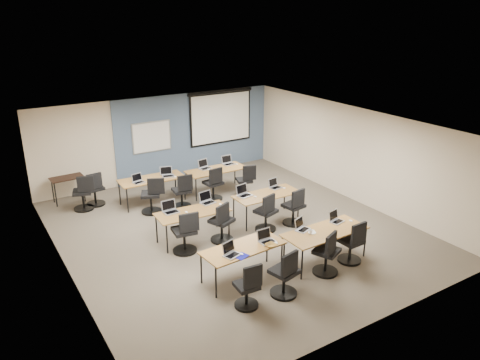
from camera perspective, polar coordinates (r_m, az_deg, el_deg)
floor at (r=11.87m, az=-0.85°, el=-6.07°), size 8.00×9.00×0.02m
ceiling at (r=10.94m, az=-0.92°, el=6.71°), size 8.00×9.00×0.02m
wall_back at (r=15.19m, az=-9.74°, el=5.04°), size 8.00×0.04×2.70m
wall_front at (r=8.17m, az=15.91°, el=-9.24°), size 8.00×0.04×2.70m
wall_left at (r=10.03m, az=-20.89°, el=-4.14°), size 0.04×9.00×2.70m
wall_right at (r=13.73m, az=13.57°, el=3.12°), size 0.04×9.00×2.70m
blue_accent_panel at (r=15.66m, az=-5.47°, el=5.71°), size 5.50×0.04×2.70m
whiteboard at (r=14.99m, az=-10.72°, el=5.18°), size 1.28×0.03×0.98m
projector_screen at (r=15.91m, az=-2.35°, el=8.00°), size 2.40×0.10×1.82m
training_table_front_left at (r=9.55m, az=0.40°, el=-8.43°), size 1.74×0.72×0.73m
training_table_front_right at (r=10.36m, az=10.34°, el=-6.31°), size 1.92×0.80×0.73m
training_table_mid_left at (r=11.17m, az=-5.77°, el=-4.07°), size 1.75×0.73×0.73m
training_table_mid_right at (r=12.16m, az=3.28°, el=-1.90°), size 1.76×0.73×0.73m
training_table_back_left at (r=13.46m, az=-10.70°, el=0.02°), size 1.84×0.76×0.73m
training_table_back_right at (r=14.00m, az=-2.92°, el=1.15°), size 1.82×0.76×0.73m
laptop_0 at (r=9.23m, az=-1.13°, el=-8.76°), size 0.32×0.28×0.25m
mouse_0 at (r=9.26m, az=0.19°, el=-9.00°), size 0.08×0.11×0.03m
task_chair_0 at (r=8.85m, az=1.00°, el=-13.20°), size 0.46×0.46×0.95m
laptop_1 at (r=9.73m, az=3.22°, el=-7.15°), size 0.33×0.28×0.25m
mouse_1 at (r=9.69m, az=4.45°, el=-7.65°), size 0.06×0.09×0.03m
task_chair_1 at (r=9.19m, az=5.54°, el=-11.68°), size 0.54×0.54×1.01m
laptop_2 at (r=10.30m, az=7.52°, el=-5.67°), size 0.32×0.27×0.24m
mouse_2 at (r=10.28m, az=8.93°, el=-6.10°), size 0.06×0.09×0.03m
task_chair_2 at (r=9.99m, az=10.57°, el=-9.13°), size 0.57×0.54×1.02m
laptop_3 at (r=10.80m, az=11.61°, el=-4.67°), size 0.31×0.27×0.24m
mouse_3 at (r=10.90m, az=13.36°, el=-4.85°), size 0.07×0.10×0.03m
task_chair_3 at (r=10.55m, az=13.52°, el=-7.75°), size 0.52×0.52×1.00m
laptop_4 at (r=11.18m, az=-8.50°, el=-3.55°), size 0.35×0.30×0.27m
mouse_4 at (r=11.12m, az=-6.56°, el=-3.89°), size 0.07×0.10×0.03m
task_chair_4 at (r=10.71m, az=-6.66°, el=-6.73°), size 0.56×0.56×1.03m
laptop_5 at (r=11.61m, az=-4.05°, el=-2.44°), size 0.35×0.30×0.27m
mouse_5 at (r=11.47m, az=-2.40°, el=-2.97°), size 0.09×0.12×0.04m
task_chair_5 at (r=11.12m, az=-2.22°, el=-5.54°), size 0.58×0.55×1.03m
laptop_6 at (r=12.01m, az=0.46°, el=-1.58°), size 0.36×0.31×0.27m
mouse_6 at (r=11.92m, az=1.85°, el=-2.05°), size 0.07×0.11×0.04m
task_chair_6 at (r=11.67m, az=3.24°, el=-4.32°), size 0.54×0.53×1.01m
laptop_7 at (r=12.56m, az=4.26°, el=-0.67°), size 0.32×0.27×0.24m
mouse_7 at (r=12.53m, az=5.42°, el=-0.98°), size 0.07×0.10×0.03m
task_chair_7 at (r=12.05m, az=6.65°, el=-3.60°), size 0.53×0.53×1.01m
laptop_8 at (r=13.20m, az=-12.33°, el=-0.04°), size 0.31×0.26×0.24m
mouse_8 at (r=13.17m, az=-11.18°, el=-0.22°), size 0.08×0.11×0.04m
task_chair_8 at (r=12.87m, az=-10.65°, el=-2.19°), size 0.59×0.56×1.03m
laptop_9 at (r=13.55m, az=-8.85°, el=0.75°), size 0.34×0.29×0.26m
mouse_9 at (r=13.44m, az=-7.92°, el=0.41°), size 0.08×0.11×0.04m
task_chair_9 at (r=13.08m, az=-7.01°, el=-1.67°), size 0.52×0.52×1.00m
laptop_10 at (r=14.06m, az=-4.36°, el=1.68°), size 0.35×0.30×0.26m
mouse_10 at (r=13.91m, az=-3.81°, el=1.26°), size 0.09×0.12×0.04m
task_chair_10 at (r=13.51m, az=-3.21°, el=-0.78°), size 0.54×0.54×1.01m
laptop_11 at (r=14.41m, az=-1.47°, el=2.20°), size 0.35×0.30×0.26m
mouse_11 at (r=14.39m, az=-0.38°, el=1.95°), size 0.06×0.09×0.03m
task_chair_11 at (r=13.81m, az=0.69°, el=-0.36°), size 0.50×0.49×0.97m
blue_mousepad at (r=9.20m, az=0.16°, el=-9.26°), size 0.32×0.29×0.01m
snack_bowl at (r=9.55m, az=3.77°, el=-7.96°), size 0.23×0.23×0.05m
snack_plate at (r=10.21m, az=8.79°, el=-6.34°), size 0.21×0.21×0.01m
coffee_cup at (r=10.14m, az=8.62°, el=-6.27°), size 0.07×0.07×0.06m
utility_table at (r=14.16m, az=-20.33°, el=-0.05°), size 0.90×0.50×0.75m
spare_chair_a at (r=13.74m, az=-17.27°, el=-1.37°), size 0.52×0.52×1.00m
spare_chair_b at (r=13.53m, az=-18.52°, el=-1.81°), size 0.56×0.55×1.02m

